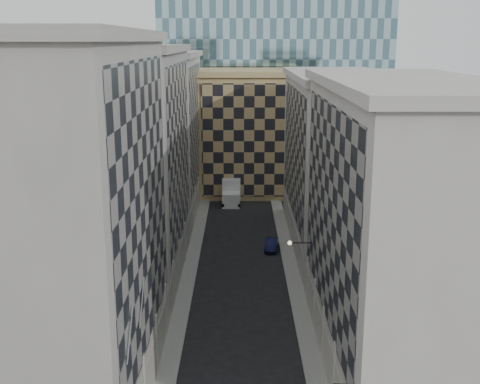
{
  "coord_description": "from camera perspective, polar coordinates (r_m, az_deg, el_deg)",
  "views": [
    {
      "loc": [
        -0.09,
        -24.92,
        23.03
      ],
      "look_at": [
        -0.08,
        14.28,
        13.16
      ],
      "focal_mm": 45.0,
      "sensor_mm": 36.0,
      "label": 1
    }
  ],
  "objects": [
    {
      "name": "sidewalk_west",
      "position": [
        59.75,
        -5.03,
        -8.52
      ],
      "size": [
        1.5,
        100.0,
        0.15
      ],
      "primitive_type": "cube",
      "color": "gray",
      "rests_on": "ground"
    },
    {
      "name": "sidewalk_east",
      "position": [
        59.76,
        5.16,
        -8.51
      ],
      "size": [
        1.5,
        100.0,
        0.15
      ],
      "primitive_type": "cube",
      "color": "gray",
      "rests_on": "ground"
    },
    {
      "name": "bldg_left_a",
      "position": [
        39.14,
        -16.04,
        -3.07
      ],
      "size": [
        10.8,
        22.8,
        23.7
      ],
      "color": "gray",
      "rests_on": "ground"
    },
    {
      "name": "bldg_left_b",
      "position": [
        60.07,
        -10.38,
        2.66
      ],
      "size": [
        10.8,
        22.8,
        22.7
      ],
      "color": "gray",
      "rests_on": "ground"
    },
    {
      "name": "bldg_left_c",
      "position": [
        81.56,
        -7.66,
        5.4
      ],
      "size": [
        10.8,
        22.8,
        21.7
      ],
      "color": "gray",
      "rests_on": "ground"
    },
    {
      "name": "bldg_right_a",
      "position": [
        43.31,
        14.68,
        -3.41
      ],
      "size": [
        10.8,
        26.8,
        20.7
      ],
      "color": "#B3ACA4",
      "rests_on": "ground"
    },
    {
      "name": "bldg_right_b",
      "position": [
        69.08,
        9.14,
        2.95
      ],
      "size": [
        10.8,
        28.8,
        19.7
      ],
      "color": "#B3ACA4",
      "rests_on": "ground"
    },
    {
      "name": "tan_block",
      "position": [
        93.83,
        1.26,
        5.8
      ],
      "size": [
        16.8,
        14.8,
        18.8
      ],
      "color": "tan",
      "rests_on": "ground"
    },
    {
      "name": "church_tower",
      "position": [
        106.99,
        0.03,
        16.24
      ],
      "size": [
        7.2,
        7.2,
        51.5
      ],
      "color": "#2D2723",
      "rests_on": "ground"
    },
    {
      "name": "flagpoles_left",
      "position": [
        34.87,
        -9.81,
        -11.63
      ],
      "size": [
        0.1,
        6.33,
        2.33
      ],
      "color": "gray",
      "rests_on": "ground"
    },
    {
      "name": "bracket_lamp",
      "position": [
        51.93,
        4.93,
        -4.83
      ],
      "size": [
        1.98,
        0.36,
        0.36
      ],
      "color": "black",
      "rests_on": "ground"
    },
    {
      "name": "box_truck",
      "position": [
        87.75,
        -0.82,
        -0.04
      ],
      "size": [
        2.69,
        6.5,
        3.55
      ],
      "rotation": [
        0.0,
        0.0,
        -0.01
      ],
      "color": "silver",
      "rests_on": "ground"
    },
    {
      "name": "dark_car",
      "position": [
        68.48,
        3.0,
        -4.98
      ],
      "size": [
        1.79,
        3.93,
        1.25
      ],
      "primitive_type": "imported",
      "rotation": [
        0.0,
        0.0,
        -0.13
      ],
      "color": "#0E1035",
      "rests_on": "ground"
    }
  ]
}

